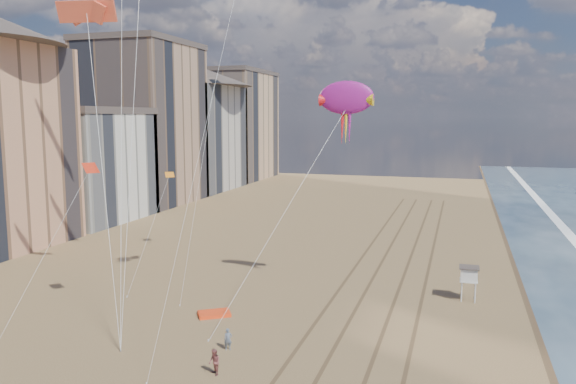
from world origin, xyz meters
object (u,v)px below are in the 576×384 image
Objects in this scene: show_kite at (346,98)px; lifeguard_stand at (469,275)px; grounded_kite at (214,314)px; kite_flyer_a at (228,339)px; kite_flyer_b at (214,362)px.

lifeguard_stand is at bearing 15.23° from show_kite.
lifeguard_stand is at bearing -6.43° from grounded_kite.
kite_flyer_a is 0.92× the size of kite_flyer_b.
grounded_kite is 20.45m from show_kite.
kite_flyer_b is (0.68, -3.66, 0.07)m from kite_flyer_a.
show_kite is at bearing -164.77° from lifeguard_stand.
kite_flyer_a reaches higher than grounded_kite.
kite_flyer_a is (-15.58, -15.54, -1.54)m from lifeguard_stand.
grounded_kite is at bearing -153.10° from lifeguard_stand.
kite_flyer_a is at bearing -135.08° from lifeguard_stand.
kite_flyer_b is at bearing -127.82° from lifeguard_stand.
kite_flyer_a is at bearing -90.82° from grounded_kite.
lifeguard_stand reaches higher than kite_flyer_a.
show_kite is (8.99, 6.97, 16.99)m from grounded_kite.
show_kite reaches higher than grounded_kite.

